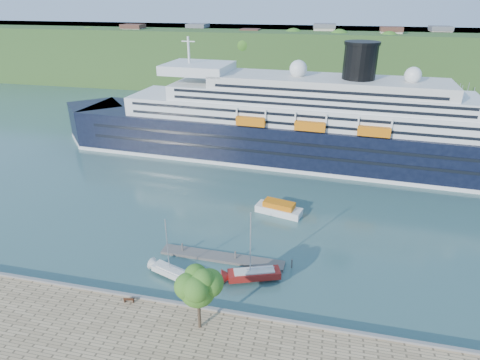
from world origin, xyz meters
The scene contains 10 objects.
ground centered at (0.00, 0.00, 0.00)m, with size 400.00×400.00×0.00m, color #2E5250.
far_hillside centered at (0.00, 145.00, 12.00)m, with size 400.00×50.00×24.00m, color #2C5020.
quay_coping centered at (0.00, -0.20, 1.15)m, with size 220.00×0.50×0.30m, color slate.
cruise_ship centered at (7.31, 56.11, 14.19)m, with size 126.38×18.40×28.38m, color black, non-canonical shape.
park_bench centered at (-7.94, -1.20, 1.43)m, with size 1.35×0.55×0.86m, color #492615, non-canonical shape.
promenade_tree centered at (2.35, -3.27, 5.63)m, with size 5.59×5.59×9.26m, color #2F631A, non-canonical shape.
floating_pontoon centered at (0.96, 11.89, 0.22)m, with size 19.48×2.38×0.43m, color #67625B, non-canonical shape.
sailboat_white_near centered at (-4.83, 5.91, 4.58)m, with size 7.10×1.97×9.16m, color silver, non-canonical shape.
sailboat_red centered at (6.81, 7.87, 5.33)m, with size 8.25×2.29×10.65m, color maroon, non-canonical shape.
tender_launch centered at (7.61, 27.96, 1.20)m, with size 8.66×2.96×2.39m, color orange, non-canonical shape.
Camera 1 is at (15.13, -37.54, 37.27)m, focal length 30.00 mm.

